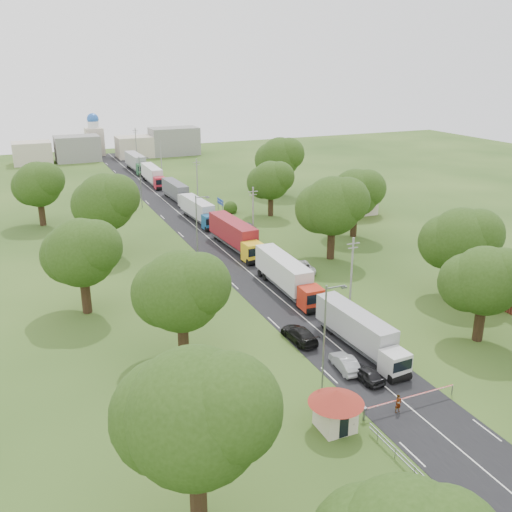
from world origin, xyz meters
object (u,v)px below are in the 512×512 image
info_sign (220,205)px  truck_0 (360,331)px  car_lane_mid (345,363)px  guard_booth (336,405)px  car_lane_front (366,374)px  pedestrian_near (398,404)px  boom_barrier (397,402)px

info_sign → truck_0: (-3.53, -49.82, -1.02)m
info_sign → car_lane_mid: bearing=-97.5°
guard_booth → car_lane_mid: (5.44, 7.32, -1.46)m
car_lane_front → car_lane_mid: size_ratio=0.94×
guard_booth → pedestrian_near: guard_booth is taller
boom_barrier → car_lane_front: car_lane_front is taller
boom_barrier → car_lane_mid: (-0.40, 7.32, -0.19)m
boom_barrier → truck_0: truck_0 is taller
info_sign → car_lane_front: size_ratio=1.02×
car_lane_front → pedestrian_near: size_ratio=2.53×
pedestrian_near → guard_booth: bearing=173.6°
car_lane_mid → pedestrian_near: size_ratio=2.68×
guard_booth → boom_barrier: bearing=0.0°
truck_0 → pedestrian_near: truck_0 is taller
car_lane_front → car_lane_mid: bearing=-77.9°
boom_barrier → info_sign: info_sign is taller
truck_0 → pedestrian_near: size_ratio=8.45×
truck_0 → car_lane_front: truck_0 is taller
info_sign → car_lane_front: (-6.20, -55.00, -2.32)m
car_lane_mid → guard_booth: bearing=59.3°
guard_booth → car_lane_mid: size_ratio=1.03×
truck_0 → car_lane_mid: size_ratio=3.15×
boom_barrier → truck_0: bearing=73.4°
car_lane_front → pedestrian_near: pedestrian_near is taller
car_lane_front → pedestrian_near: 5.23m
car_lane_front → car_lane_mid: (-0.75, 2.32, 0.02)m
boom_barrier → pedestrian_near: 0.24m
boom_barrier → guard_booth: 5.98m
guard_booth → truck_0: truck_0 is taller
truck_0 → car_lane_mid: bearing=-140.1°
guard_booth → info_sign: 61.27m
info_sign → pedestrian_near: info_sign is taller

